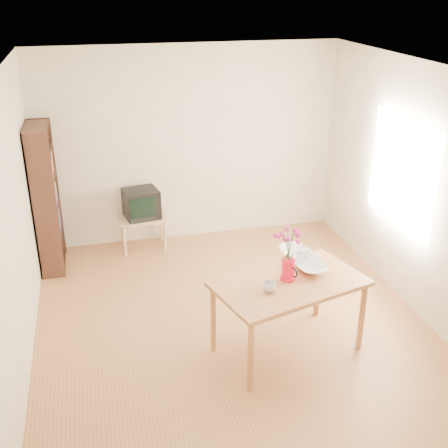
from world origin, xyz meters
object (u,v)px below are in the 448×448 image
object	(u,v)px
table	(289,289)
pitcher	(288,270)
mug	(270,287)
television	(141,203)
bowl	(303,244)

from	to	relation	value
table	pitcher	distance (m)	0.18
mug	television	size ratio (longest dim) A/B	0.23
bowl	television	world-z (taller)	bowl
table	mug	distance (m)	0.29
mug	bowl	distance (m)	0.67
pitcher	mug	distance (m)	0.29
pitcher	television	size ratio (longest dim) A/B	0.44
pitcher	table	bearing A→B (deg)	-105.97
mug	television	distance (m)	2.83
mug	bowl	world-z (taller)	bowl
pitcher	television	distance (m)	2.76
table	mug	size ratio (longest dim) A/B	13.71
pitcher	bowl	world-z (taller)	bowl
pitcher	mug	world-z (taller)	pitcher
bowl	pitcher	bearing A→B (deg)	-132.10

